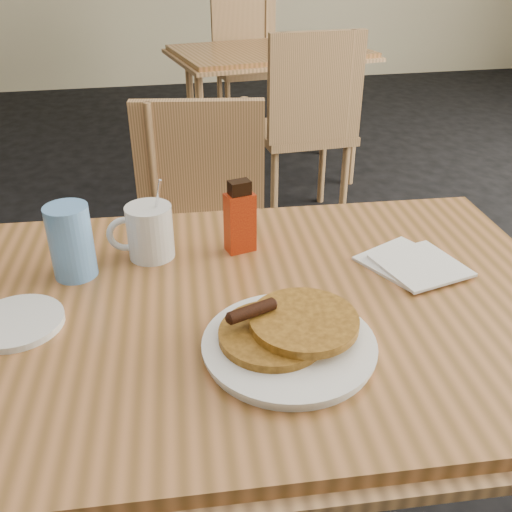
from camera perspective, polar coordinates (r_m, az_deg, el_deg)
The scene contains 11 objects.
main_table at distance 1.05m, azimuth -0.20°, elevation -6.50°, with size 1.27×0.90×0.75m.
neighbor_table at distance 3.46m, azimuth 1.36°, elevation 19.26°, with size 1.20×0.91×0.75m.
chair_main_far at distance 1.79m, azimuth -5.05°, elevation 3.26°, with size 0.47×0.47×0.90m.
chair_neighbor_far at distance 4.23m, azimuth -0.95°, elevation 19.94°, with size 0.51×0.51×1.02m.
chair_neighbor_near at distance 2.77m, azimuth 5.22°, elevation 13.82°, with size 0.46×0.46×0.97m.
pancake_plate at distance 0.91m, azimuth 3.26°, elevation -8.28°, with size 0.28×0.28×0.07m.
coffee_mug at distance 1.16m, azimuth -10.71°, elevation 2.47°, with size 0.13×0.09×0.17m.
syrup_bottle at distance 1.16m, azimuth -1.62°, elevation 3.72°, with size 0.06×0.05×0.15m.
napkin_stack at distance 1.17m, azimuth 15.41°, elevation -0.75°, with size 0.21×0.22×0.01m.
blue_tumbler at distance 1.13m, azimuth -18.00°, elevation 1.38°, with size 0.08×0.08×0.14m, color #5C92D8.
side_saucer at distance 1.05m, azimuth -22.81°, elevation -6.14°, with size 0.16×0.16×0.01m, color silver.
Camera 1 is at (-0.23, -0.86, 1.33)m, focal length 40.00 mm.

